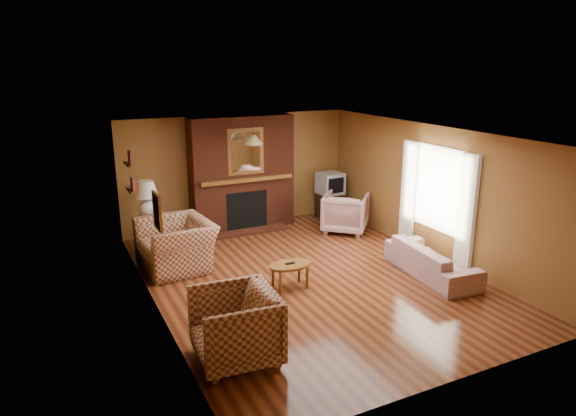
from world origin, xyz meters
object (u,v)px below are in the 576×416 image
side_table (150,234)px  tv_stand (330,205)px  coffee_table (290,268)px  crt_tv (330,183)px  floral_armchair (345,213)px  plaid_armchair (235,327)px  fireplace (242,174)px  plaid_loveseat (176,245)px  table_lamp (147,198)px  floral_sofa (432,260)px

side_table → tv_stand: (4.15, 0.35, -0.04)m
coffee_table → crt_tv: 3.95m
floral_armchair → tv_stand: bearing=-58.6°
plaid_armchair → fireplace: bearing=162.1°
plaid_loveseat → table_lamp: (-0.25, 1.05, 0.62)m
fireplace → tv_stand: size_ratio=4.19×
fireplace → floral_armchair: bearing=-32.6°
plaid_loveseat → plaid_armchair: plaid_armchair is taller
fireplace → coffee_table: 3.35m
crt_tv → coffee_table: bearing=-129.7°
floral_armchair → side_table: floral_armchair is taller
table_lamp → coffee_table: bearing=-58.4°
floral_sofa → side_table: 5.16m
plaid_loveseat → coffee_table: (1.39, -1.62, -0.08)m
plaid_loveseat → side_table: 1.08m
table_lamp → tv_stand: bearing=4.8°
floral_armchair → tv_stand: 1.02m
plaid_loveseat → table_lamp: bearing=-171.6°
floral_armchair → coffee_table: (-2.30, -2.03, -0.06)m
plaid_armchair → floral_armchair: bearing=137.7°
floral_sofa → floral_armchair: (-0.05, 2.62, 0.14)m
fireplace → table_lamp: (-2.10, -0.53, -0.14)m
side_table → crt_tv: crt_tv is taller
floral_sofa → coffee_table: (-2.36, 0.59, 0.08)m
crt_tv → plaid_armchair: bearing=-131.3°
fireplace → plaid_armchair: (-1.95, -4.75, -0.74)m
plaid_loveseat → floral_armchair: bearing=91.2°
side_table → plaid_loveseat: bearing=-76.6°
plaid_armchair → coffee_table: size_ratio=1.40×
plaid_armchair → coffee_table: plaid_armchair is taller
plaid_armchair → coffee_table: (1.49, 1.54, -0.10)m
floral_sofa → table_lamp: table_lamp is taller
coffee_table → table_lamp: bearing=121.6°
plaid_loveseat → tv_stand: 4.15m
plaid_armchair → crt_tv: (4.00, 4.56, 0.37)m
tv_stand → coffee_table: bearing=-126.9°
fireplace → crt_tv: 2.09m
plaid_loveseat → floral_sofa: bearing=54.4°
fireplace → tv_stand: fireplace is taller
floral_armchair → side_table: size_ratio=1.38×
floral_sofa → tv_stand: bearing=3.0°
floral_sofa → crt_tv: size_ratio=3.34×
floral_armchair → coffee_table: floral_armchair is taller
plaid_loveseat → coffee_table: plaid_loveseat is taller
fireplace → plaid_loveseat: fireplace is taller
plaid_loveseat → side_table: (-0.25, 1.05, -0.10)m
tv_stand → crt_tv: bearing=-87.2°
fireplace → crt_tv: size_ratio=4.37×
coffee_table → tv_stand: tv_stand is taller
floral_sofa → coffee_table: floral_sofa is taller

